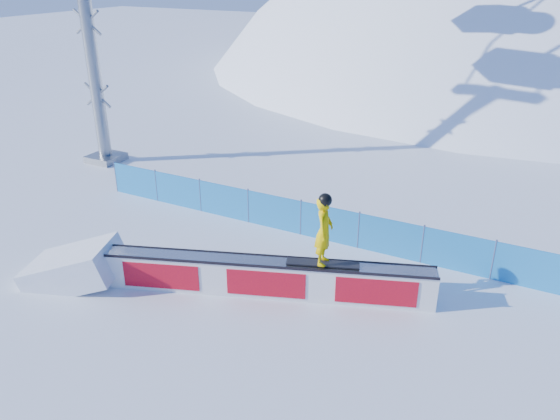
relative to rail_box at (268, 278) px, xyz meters
The scene contains 6 objects.
ground 2.45m from the rail_box, 20.98° to the right, with size 160.00×160.00×0.00m, color white.
snow_hill 45.18m from the rail_box, 86.89° to the left, with size 64.00×64.00×64.00m.
safety_fence 4.27m from the rail_box, 58.48° to the left, with size 22.05×0.05×1.30m.
rail_box is the anchor object (origin of this frame).
snow_ramp 5.55m from the rail_box, 160.05° to the right, with size 2.50×1.67×0.94m, color white, non-canonical shape.
snowboarder 2.11m from the rail_box, 19.95° to the left, with size 1.91×0.97×1.99m.
Camera 1 is at (3.90, -10.10, 8.24)m, focal length 35.00 mm.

